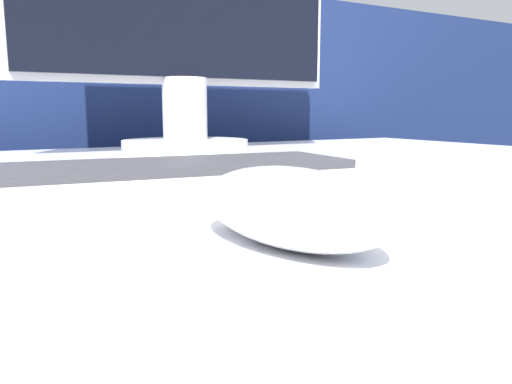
{
  "coord_description": "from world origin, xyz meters",
  "views": [
    {
      "loc": [
        -0.14,
        -0.48,
        0.83
      ],
      "look_at": [
        0.0,
        -0.23,
        0.79
      ],
      "focal_mm": 35.0,
      "sensor_mm": 36.0,
      "label": 1
    }
  ],
  "objects": [
    {
      "name": "computer_mouse_near",
      "position": [
        0.0,
        -0.27,
        0.78
      ],
      "size": [
        0.08,
        0.14,
        0.04
      ],
      "rotation": [
        0.0,
        0.0,
        0.17
      ],
      "color": "white",
      "rests_on": "desk"
    },
    {
      "name": "partition_panel",
      "position": [
        0.0,
        0.64,
        0.56
      ],
      "size": [
        5.0,
        0.03,
        1.12
      ],
      "color": "navy",
      "rests_on": "ground_plane"
    },
    {
      "name": "keyboard",
      "position": [
        -0.03,
        -0.04,
        0.78
      ],
      "size": [
        0.45,
        0.16,
        0.02
      ],
      "rotation": [
        0.0,
        0.0,
        -0.08
      ],
      "color": "white",
      "rests_on": "desk"
    }
  ]
}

